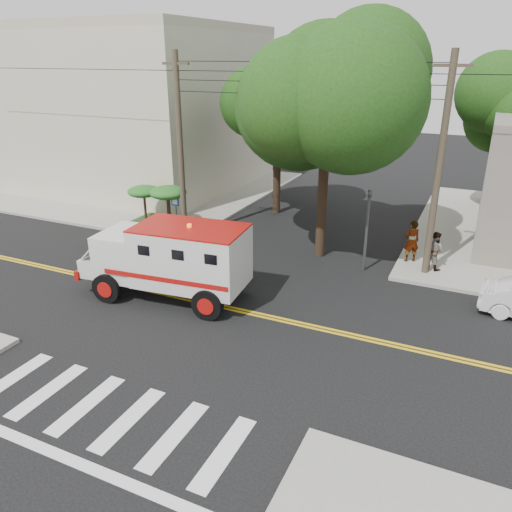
% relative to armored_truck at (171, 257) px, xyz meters
% --- Properties ---
extents(ground, '(100.00, 100.00, 0.00)m').
position_rel_armored_truck_xyz_m(ground, '(2.29, 0.07, -1.68)').
color(ground, black).
rests_on(ground, ground).
extents(sidewalk_nw, '(17.00, 17.00, 0.15)m').
position_rel_armored_truck_xyz_m(sidewalk_nw, '(-11.21, 13.57, -1.61)').
color(sidewalk_nw, gray).
rests_on(sidewalk_nw, ground).
extents(building_left, '(16.00, 14.00, 10.00)m').
position_rel_armored_truck_xyz_m(building_left, '(-13.21, 15.07, 3.47)').
color(building_left, '#B6B195').
rests_on(building_left, sidewalk_nw).
extents(utility_pole_left, '(0.28, 0.28, 9.00)m').
position_rel_armored_truck_xyz_m(utility_pole_left, '(-3.31, 6.07, 2.82)').
color(utility_pole_left, '#382D23').
rests_on(utility_pole_left, ground).
extents(utility_pole_right, '(0.28, 0.28, 9.00)m').
position_rel_armored_truck_xyz_m(utility_pole_right, '(8.59, 6.27, 2.82)').
color(utility_pole_right, '#382D23').
rests_on(utility_pole_right, ground).
extents(tree_main, '(6.08, 5.70, 9.85)m').
position_rel_armored_truck_xyz_m(tree_main, '(4.23, 6.28, 5.52)').
color(tree_main, black).
rests_on(tree_main, ground).
extents(tree_left, '(4.48, 4.20, 7.70)m').
position_rel_armored_truck_xyz_m(tree_left, '(-0.39, 11.86, 4.05)').
color(tree_left, black).
rests_on(tree_left, ground).
extents(traffic_signal, '(0.15, 0.18, 3.60)m').
position_rel_armored_truck_xyz_m(traffic_signal, '(6.09, 5.67, 0.54)').
color(traffic_signal, '#3F3F42').
rests_on(traffic_signal, ground).
extents(accessibility_sign, '(0.45, 0.10, 2.02)m').
position_rel_armored_truck_xyz_m(accessibility_sign, '(-3.91, 6.25, -0.32)').
color(accessibility_sign, '#3F3F42').
rests_on(accessibility_sign, ground).
extents(palm_planter, '(3.52, 2.63, 2.36)m').
position_rel_armored_truck_xyz_m(palm_planter, '(-5.15, 6.70, -0.04)').
color(palm_planter, '#1E3314').
rests_on(palm_planter, sidewalk_nw).
extents(armored_truck, '(6.71, 3.17, 2.96)m').
position_rel_armored_truck_xyz_m(armored_truck, '(0.00, 0.00, 0.00)').
color(armored_truck, silver).
rests_on(armored_truck, ground).
extents(pedestrian_a, '(0.83, 0.75, 1.90)m').
position_rel_armored_truck_xyz_m(pedestrian_a, '(7.79, 7.25, -0.58)').
color(pedestrian_a, gray).
rests_on(pedestrian_a, sidewalk_ne).
extents(pedestrian_b, '(1.03, 0.97, 1.67)m').
position_rel_armored_truck_xyz_m(pedestrian_b, '(8.82, 6.81, -0.70)').
color(pedestrian_b, gray).
rests_on(pedestrian_b, sidewalk_ne).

